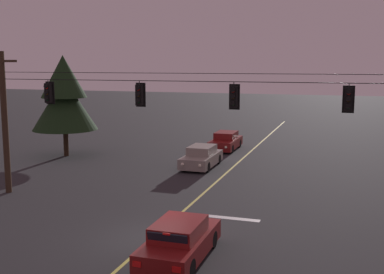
{
  "coord_description": "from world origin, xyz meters",
  "views": [
    {
      "loc": [
        6.98,
        -16.33,
        6.72
      ],
      "look_at": [
        0.0,
        5.17,
        3.26
      ],
      "focal_mm": 45.19,
      "sensor_mm": 36.0,
      "label": 1
    }
  ],
  "objects": [
    {
      "name": "car_waiting_near_lane",
      "position": [
        1.66,
        -1.34,
        0.65
      ],
      "size": [
        1.8,
        4.33,
        1.39
      ],
      "color": "maroon",
      "rests_on": "ground"
    },
    {
      "name": "car_oncoming_lead",
      "position": [
        -1.99,
        13.31,
        0.65
      ],
      "size": [
        1.8,
        4.42,
        1.39
      ],
      "color": "gray",
      "rests_on": "ground"
    },
    {
      "name": "traffic_light_centre",
      "position": [
        2.23,
        4.15,
        5.27
      ],
      "size": [
        0.48,
        0.41,
        1.22
      ],
      "color": "black"
    },
    {
      "name": "traffic_light_right_inner",
      "position": [
        6.98,
        4.15,
        5.27
      ],
      "size": [
        0.48,
        0.41,
        1.22
      ],
      "color": "black"
    },
    {
      "name": "car_oncoming_trailing",
      "position": [
        -2.05,
        20.08,
        0.65
      ],
      "size": [
        1.8,
        4.42,
        1.39
      ],
      "color": "maroon",
      "rests_on": "ground"
    },
    {
      "name": "traffic_light_leftmost",
      "position": [
        -7.12,
        4.15,
        5.27
      ],
      "size": [
        0.48,
        0.41,
        1.22
      ],
      "color": "black"
    },
    {
      "name": "ground_plane",
      "position": [
        0.0,
        0.0,
        0.0
      ],
      "size": [
        180.0,
        180.0,
        0.0
      ],
      "primitive_type": "plane",
      "color": "#28282B"
    },
    {
      "name": "signal_span_assembly",
      "position": [
        0.0,
        4.17,
        3.82
      ],
      "size": [
        21.44,
        0.32,
        7.33
      ],
      "color": "#38281C",
      "rests_on": "ground"
    },
    {
      "name": "stop_bar_paint",
      "position": [
        1.9,
        3.57,
        0.0
      ],
      "size": [
        3.4,
        0.36,
        0.01
      ],
      "primitive_type": "cube",
      "color": "silver",
      "rests_on": "ground"
    },
    {
      "name": "traffic_light_left_inner",
      "position": [
        -2.23,
        4.15,
        5.27
      ],
      "size": [
        0.48,
        0.41,
        1.22
      ],
      "color": "black"
    },
    {
      "name": "tree_verge_near",
      "position": [
        -12.53,
        13.92,
        4.36
      ],
      "size": [
        4.66,
        4.66,
        7.3
      ],
      "color": "#332316",
      "rests_on": "ground"
    },
    {
      "name": "lane_centre_stripe",
      "position": [
        0.0,
        10.17,
        0.0
      ],
      "size": [
        0.14,
        60.0,
        0.01
      ],
      "primitive_type": "cube",
      "color": "#D1C64C",
      "rests_on": "ground"
    }
  ]
}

